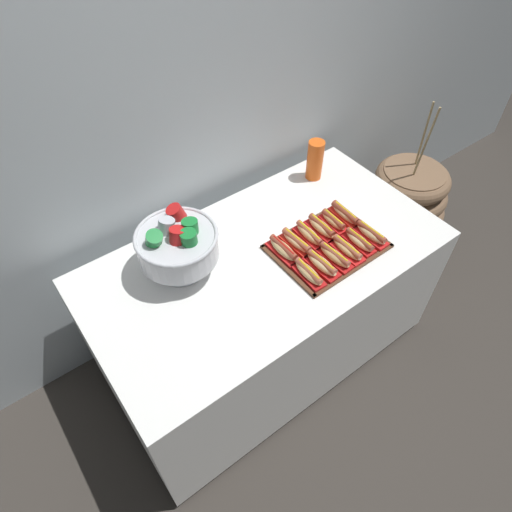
# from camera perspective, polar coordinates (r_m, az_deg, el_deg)

# --- Properties ---
(ground_plane) EXTENTS (10.00, 10.00, 0.00)m
(ground_plane) POSITION_cam_1_polar(r_m,az_deg,el_deg) (2.62, 1.02, -11.45)
(ground_plane) COLOR #38332D
(back_wall) EXTENTS (6.00, 0.10, 2.60)m
(back_wall) POSITION_cam_1_polar(r_m,az_deg,el_deg) (2.05, -8.72, 19.66)
(back_wall) COLOR #B2BCC1
(back_wall) RESTS_ON ground_plane
(buffet_table) EXTENTS (1.62, 0.86, 0.78)m
(buffet_table) POSITION_cam_1_polar(r_m,az_deg,el_deg) (2.27, 1.16, -6.19)
(buffet_table) COLOR white
(buffet_table) RESTS_ON ground_plane
(floor_vase) EXTENTS (0.54, 0.54, 1.06)m
(floor_vase) POSITION_cam_1_polar(r_m,az_deg,el_deg) (3.09, 18.09, 5.65)
(floor_vase) COLOR brown
(floor_vase) RESTS_ON ground_plane
(serving_tray) EXTENTS (0.48, 0.36, 0.01)m
(serving_tray) POSITION_cam_1_polar(r_m,az_deg,el_deg) (2.04, 8.97, 1.17)
(serving_tray) COLOR #56331E
(serving_tray) RESTS_ON buffet_table
(hot_dog_0) EXTENTS (0.07, 0.17, 0.06)m
(hot_dog_0) POSITION_cam_1_polar(r_m,az_deg,el_deg) (1.89, 6.66, -2.18)
(hot_dog_0) COLOR #B21414
(hot_dog_0) RESTS_ON serving_tray
(hot_dog_1) EXTENTS (0.07, 0.18, 0.06)m
(hot_dog_1) POSITION_cam_1_polar(r_m,az_deg,el_deg) (1.92, 8.33, -1.08)
(hot_dog_1) COLOR #B21414
(hot_dog_1) RESTS_ON serving_tray
(hot_dog_2) EXTENTS (0.07, 0.18, 0.06)m
(hot_dog_2) POSITION_cam_1_polar(r_m,az_deg,el_deg) (1.96, 9.93, -0.08)
(hot_dog_2) COLOR #B21414
(hot_dog_2) RESTS_ON serving_tray
(hot_dog_3) EXTENTS (0.07, 0.18, 0.06)m
(hot_dog_3) POSITION_cam_1_polar(r_m,az_deg,el_deg) (2.00, 11.45, 0.85)
(hot_dog_3) COLOR red
(hot_dog_3) RESTS_ON serving_tray
(hot_dog_4) EXTENTS (0.06, 0.16, 0.06)m
(hot_dog_4) POSITION_cam_1_polar(r_m,az_deg,el_deg) (2.05, 12.93, 1.79)
(hot_dog_4) COLOR #B21414
(hot_dog_4) RESTS_ON serving_tray
(hot_dog_5) EXTENTS (0.07, 0.17, 0.06)m
(hot_dog_5) POSITION_cam_1_polar(r_m,az_deg,el_deg) (2.09, 14.35, 2.70)
(hot_dog_5) COLOR red
(hot_dog_5) RESTS_ON serving_tray
(hot_dog_6) EXTENTS (0.07, 0.18, 0.06)m
(hot_dog_6) POSITION_cam_1_polar(r_m,az_deg,el_deg) (1.96, 3.47, 0.80)
(hot_dog_6) COLOR red
(hot_dog_6) RESTS_ON serving_tray
(hot_dog_7) EXTENTS (0.07, 0.18, 0.06)m
(hot_dog_7) POSITION_cam_1_polar(r_m,az_deg,el_deg) (2.00, 5.13, 1.75)
(hot_dog_7) COLOR red
(hot_dog_7) RESTS_ON serving_tray
(hot_dog_8) EXTENTS (0.07, 0.17, 0.06)m
(hot_dog_8) POSITION_cam_1_polar(r_m,az_deg,el_deg) (2.04, 6.73, 2.68)
(hot_dog_8) COLOR red
(hot_dog_8) RESTS_ON serving_tray
(hot_dog_9) EXTENTS (0.07, 0.18, 0.06)m
(hot_dog_9) POSITION_cam_1_polar(r_m,az_deg,el_deg) (2.08, 8.28, 3.56)
(hot_dog_9) COLOR #B21414
(hot_dog_9) RESTS_ON serving_tray
(hot_dog_10) EXTENTS (0.06, 0.15, 0.06)m
(hot_dog_10) POSITION_cam_1_polar(r_m,az_deg,el_deg) (2.12, 9.75, 4.35)
(hot_dog_10) COLOR red
(hot_dog_10) RESTS_ON serving_tray
(hot_dog_11) EXTENTS (0.06, 0.17, 0.06)m
(hot_dog_11) POSITION_cam_1_polar(r_m,az_deg,el_deg) (2.16, 11.19, 5.19)
(hot_dog_11) COLOR red
(hot_dog_11) RESTS_ON serving_tray
(punch_bowl) EXTENTS (0.34, 0.34, 0.27)m
(punch_bowl) POSITION_cam_1_polar(r_m,az_deg,el_deg) (1.84, -9.90, 1.51)
(punch_bowl) COLOR silver
(punch_bowl) RESTS_ON buffet_table
(cup_stack) EXTENTS (0.08, 0.08, 0.21)m
(cup_stack) POSITION_cam_1_polar(r_m,az_deg,el_deg) (2.35, 7.47, 11.95)
(cup_stack) COLOR #EA5B19
(cup_stack) RESTS_ON buffet_table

